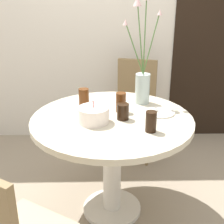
% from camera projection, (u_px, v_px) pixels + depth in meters
% --- Properties ---
extents(ground_plane, '(16.00, 16.00, 0.00)m').
position_uv_depth(ground_plane, '(112.00, 209.00, 2.38)').
color(ground_plane, gray).
extents(wall_back, '(8.00, 0.05, 2.60)m').
position_uv_depth(wall_back, '(109.00, 16.00, 3.09)').
color(wall_back, silver).
rests_on(wall_back, ground_plane).
extents(doorway_panel, '(0.90, 0.01, 2.05)m').
position_uv_depth(doorway_panel, '(217.00, 44.00, 3.19)').
color(doorway_panel, black).
rests_on(doorway_panel, ground_plane).
extents(dining_table, '(1.09, 1.09, 0.76)m').
position_uv_depth(dining_table, '(112.00, 137.00, 2.14)').
color(dining_table, beige).
rests_on(dining_table, ground_plane).
extents(chair_right_flank, '(0.49, 0.49, 0.93)m').
position_uv_depth(chair_right_flank, '(135.00, 102.00, 3.02)').
color(chair_right_flank, tan).
rests_on(chair_right_flank, ground_plane).
extents(birthday_cake, '(0.20, 0.20, 0.15)m').
position_uv_depth(birthday_cake, '(93.00, 115.00, 2.00)').
color(birthday_cake, white).
rests_on(birthday_cake, dining_table).
extents(flower_vase, '(0.28, 0.14, 0.78)m').
position_uv_depth(flower_vase, '(142.00, 75.00, 2.27)').
color(flower_vase, '#B2C6C1').
rests_on(flower_vase, dining_table).
extents(side_plate, '(0.21, 0.21, 0.01)m').
position_uv_depth(side_plate, '(160.00, 112.00, 2.15)').
color(side_plate, silver).
rests_on(side_plate, dining_table).
extents(drink_glass_0, '(0.07, 0.07, 0.14)m').
position_uv_depth(drink_glass_0, '(84.00, 98.00, 2.23)').
color(drink_glass_0, '#51280F').
rests_on(drink_glass_0, dining_table).
extents(drink_glass_1, '(0.07, 0.07, 0.14)m').
position_uv_depth(drink_glass_1, '(121.00, 102.00, 2.16)').
color(drink_glass_1, '#51280F').
rests_on(drink_glass_1, dining_table).
extents(drink_glass_2, '(0.07, 0.07, 0.13)m').
position_uv_depth(drink_glass_2, '(151.00, 122.00, 1.87)').
color(drink_glass_2, black).
rests_on(drink_glass_2, dining_table).
extents(drink_glass_3, '(0.08, 0.08, 0.11)m').
position_uv_depth(drink_glass_3, '(123.00, 112.00, 2.04)').
color(drink_glass_3, black).
rests_on(drink_glass_3, dining_table).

